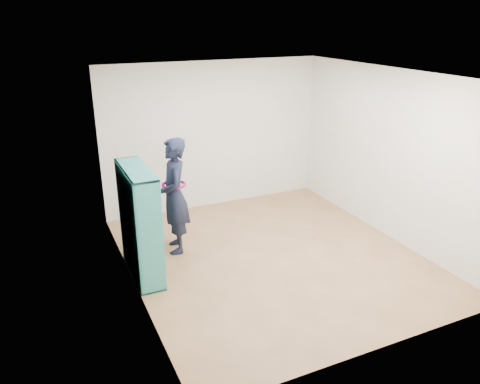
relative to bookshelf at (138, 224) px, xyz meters
name	(u,v)px	position (x,y,z in m)	size (l,w,h in m)	color
floor	(273,256)	(1.85, -0.33, -0.74)	(4.50, 4.50, 0.00)	brown
ceiling	(278,75)	(1.85, -0.33, 1.86)	(4.50, 4.50, 0.00)	white
wall_left	(129,194)	(-0.15, -0.33, 0.56)	(0.02, 4.50, 2.60)	silver
wall_right	(389,155)	(3.85, -0.33, 0.56)	(0.02, 4.50, 2.60)	silver
wall_back	(214,136)	(1.85, 1.92, 0.56)	(4.00, 0.02, 2.60)	silver
wall_front	(388,240)	(1.85, -2.58, 0.56)	(4.00, 0.02, 2.60)	silver
bookshelf	(138,224)	(0.00, 0.00, 0.00)	(0.33, 1.13, 1.50)	teal
person	(174,196)	(0.65, 0.48, 0.12)	(0.51, 0.69, 1.72)	black
smartphone	(163,188)	(0.53, 0.59, 0.24)	(0.02, 0.11, 0.15)	silver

